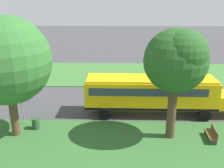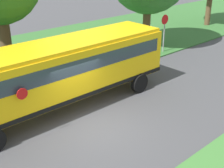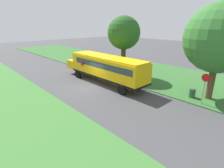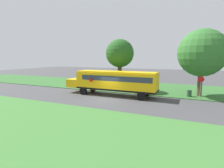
# 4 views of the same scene
# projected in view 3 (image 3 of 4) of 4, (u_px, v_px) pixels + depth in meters

# --- Properties ---
(ground_plane) EXTENTS (120.00, 120.00, 0.00)m
(ground_plane) POSITION_uv_depth(u_px,v_px,m) (89.00, 87.00, 19.17)
(ground_plane) COLOR #424244
(grass_verge) EXTENTS (12.00, 80.00, 0.08)m
(grass_verge) POSITION_uv_depth(u_px,v_px,m) (144.00, 71.00, 25.61)
(grass_verge) COLOR #33662D
(grass_verge) RESTS_ON ground
(school_bus) EXTENTS (2.85, 12.42, 3.16)m
(school_bus) POSITION_uv_depth(u_px,v_px,m) (105.00, 67.00, 20.09)
(school_bus) COLOR yellow
(school_bus) RESTS_ON ground
(oak_tree_beside_bus) EXTENTS (4.14, 4.14, 7.60)m
(oak_tree_beside_bus) POSITION_uv_depth(u_px,v_px,m) (124.00, 32.00, 22.01)
(oak_tree_beside_bus) COLOR #4C3826
(oak_tree_beside_bus) RESTS_ON ground
(oak_tree_roadside_mid) EXTENTS (5.82, 5.82, 8.39)m
(oak_tree_roadside_mid) POSITION_uv_depth(u_px,v_px,m) (218.00, 39.00, 14.66)
(oak_tree_roadside_mid) COLOR brown
(oak_tree_roadside_mid) RESTS_ON ground
(stop_sign) EXTENTS (0.08, 0.68, 2.74)m
(stop_sign) POSITION_uv_depth(u_px,v_px,m) (204.00, 85.00, 14.58)
(stop_sign) COLOR gray
(stop_sign) RESTS_ON ground
(park_bench) EXTENTS (1.63, 0.60, 0.92)m
(park_bench) POSITION_uv_depth(u_px,v_px,m) (111.00, 68.00, 25.66)
(park_bench) COLOR brown
(park_bench) RESTS_ON ground
(trash_bin) EXTENTS (0.56, 0.56, 0.90)m
(trash_bin) POSITION_uv_depth(u_px,v_px,m) (192.00, 93.00, 16.31)
(trash_bin) COLOR #2D4C33
(trash_bin) RESTS_ON ground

